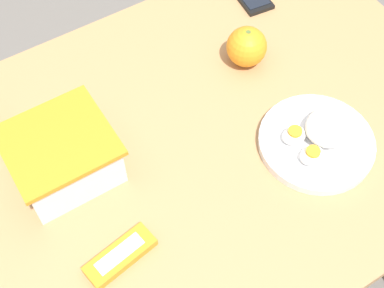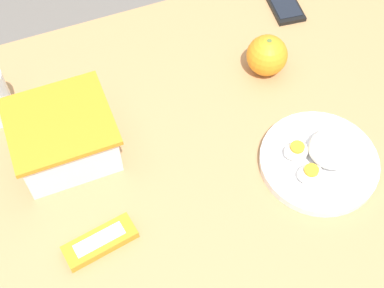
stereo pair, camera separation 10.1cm
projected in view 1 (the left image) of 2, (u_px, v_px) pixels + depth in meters
ground_plane at (179, 284)px, 1.68m from camera, size 10.00×10.00×0.00m
table at (172, 178)px, 1.12m from camera, size 1.28×0.80×0.77m
food_container at (63, 158)px, 0.98m from camera, size 0.19×0.18×0.11m
orange_fruit at (247, 47)px, 1.13m from camera, size 0.09×0.09×0.09m
rice_plate at (320, 137)px, 1.03m from camera, size 0.23×0.23×0.06m
candy_bar at (120, 256)px, 0.91m from camera, size 0.13×0.07×0.02m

